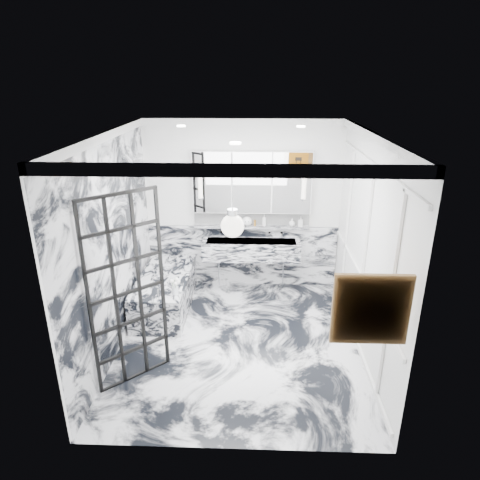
{
  "coord_description": "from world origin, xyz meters",
  "views": [
    {
      "loc": [
        0.21,
        -4.96,
        3.43
      ],
      "look_at": [
        0.0,
        0.5,
        1.31
      ],
      "focal_mm": 32.0,
      "sensor_mm": 36.0,
      "label": 1
    }
  ],
  "objects_px": {
    "crittall_door": "(128,293)",
    "trough_sink": "(251,249)",
    "bathtub": "(165,291)",
    "mirror_cabinet": "(252,182)"
  },
  "relations": [
    {
      "from": "crittall_door",
      "to": "bathtub",
      "type": "relative_size",
      "value": 1.38
    },
    {
      "from": "bathtub",
      "to": "trough_sink",
      "type": "bearing_deg",
      "value": 26.48
    },
    {
      "from": "crittall_door",
      "to": "trough_sink",
      "type": "bearing_deg",
      "value": 17.81
    },
    {
      "from": "crittall_door",
      "to": "trough_sink",
      "type": "height_order",
      "value": "crittall_door"
    },
    {
      "from": "mirror_cabinet",
      "to": "crittall_door",
      "type": "bearing_deg",
      "value": -118.74
    },
    {
      "from": "crittall_door",
      "to": "mirror_cabinet",
      "type": "distance_m",
      "value": 2.91
    },
    {
      "from": "trough_sink",
      "to": "bathtub",
      "type": "bearing_deg",
      "value": -153.52
    },
    {
      "from": "crittall_door",
      "to": "trough_sink",
      "type": "relative_size",
      "value": 1.43
    },
    {
      "from": "crittall_door",
      "to": "trough_sink",
      "type": "xyz_separation_m",
      "value": [
        1.36,
        2.31,
        -0.41
      ]
    },
    {
      "from": "crittall_door",
      "to": "bathtub",
      "type": "distance_m",
      "value": 1.87
    }
  ]
}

